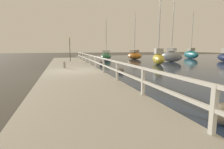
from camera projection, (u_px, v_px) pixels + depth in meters
ground_plane at (73, 74)px, 12.63m from camera, size 120.00×120.00×0.00m
dock_walkway at (73, 72)px, 12.61m from camera, size 3.99×36.00×0.24m
railing at (99, 61)px, 13.02m from camera, size 0.10×32.50×0.98m
boulder_near_dock at (224, 114)px, 4.28m from camera, size 0.71×0.64×0.53m
boulder_upstream at (102, 63)px, 19.48m from camera, size 0.62×0.56×0.47m
boulder_mid_strip at (121, 70)px, 13.33m from camera, size 0.49×0.44×0.37m
mooring_bollard at (64, 65)px, 14.35m from camera, size 0.16×0.16×0.53m
dock_lamp at (70, 44)px, 21.12m from camera, size 0.24×0.24×2.93m
sailboat_orange at (134, 55)px, 29.22m from camera, size 2.23×3.49×7.61m
sailboat_teal at (191, 54)px, 31.42m from camera, size 2.25×4.99×8.03m
sailboat_gray at (171, 56)px, 23.94m from camera, size 1.85×3.56×8.27m
sailboat_yellow at (158, 58)px, 19.98m from camera, size 2.13×3.63×7.72m
sailboat_green at (106, 56)px, 27.82m from camera, size 3.17×5.11×6.44m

